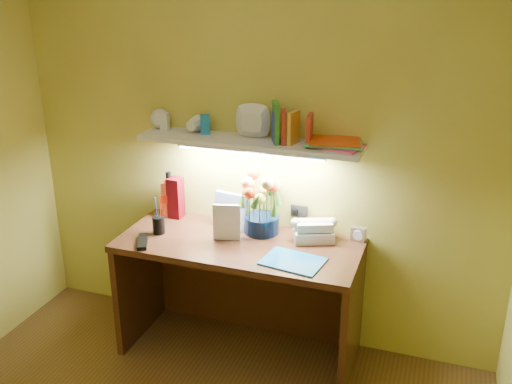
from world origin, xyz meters
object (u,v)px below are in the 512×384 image
desk (239,299)px  telephone (314,229)px  flower_bouquet (262,204)px  desk_clock (359,234)px  whisky_bottle (169,194)px

desk → telephone: size_ratio=6.22×
desk → telephone: telephone is taller
flower_bouquet → telephone: size_ratio=1.63×
desk → flower_bouquet: bearing=64.9°
desk_clock → whisky_bottle: (-1.20, -0.03, 0.11)m
flower_bouquet → telephone: flower_bouquet is taller
desk_clock → flower_bouquet: bearing=-164.0°
desk_clock → desk: bearing=-150.4°
flower_bouquet → desk: bearing=-115.1°
desk_clock → whisky_bottle: size_ratio=0.29×
telephone → whisky_bottle: size_ratio=0.76×
flower_bouquet → desk_clock: 0.59m
desk → whisky_bottle: size_ratio=4.74×
desk → telephone: bearing=24.0°
desk → desk_clock: 0.81m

